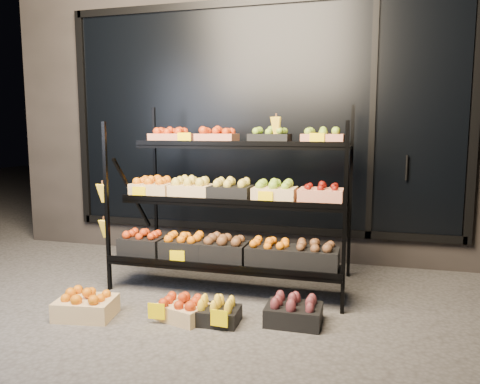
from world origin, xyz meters
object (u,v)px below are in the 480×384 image
(floor_crate_left, at_px, (86,305))
(floor_crate_midright, at_px, (182,308))
(display_rack, at_px, (231,201))
(floor_crate_midleft, at_px, (216,312))

(floor_crate_left, xyz_separation_m, floor_crate_midright, (0.73, 0.16, -0.01))
(display_rack, bearing_deg, floor_crate_midleft, -80.72)
(floor_crate_left, relative_size, floor_crate_midright, 1.13)
(floor_crate_midleft, bearing_deg, floor_crate_left, -172.40)
(floor_crate_midleft, height_order, floor_crate_midright, floor_crate_midright)
(floor_crate_left, distance_m, floor_crate_midright, 0.75)
(floor_crate_midright, bearing_deg, floor_crate_left, -150.94)
(floor_crate_left, bearing_deg, floor_crate_midleft, 0.52)
(display_rack, xyz_separation_m, floor_crate_midright, (-0.13, -0.87, -0.70))
(display_rack, xyz_separation_m, floor_crate_midleft, (0.14, -0.86, -0.70))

